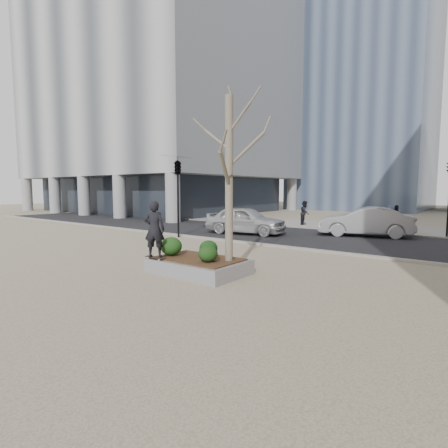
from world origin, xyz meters
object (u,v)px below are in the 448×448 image
Objects in this scene: planter at (199,266)px; skateboarder at (154,229)px; skateboard at (155,258)px; police_car at (245,220)px.

skateboarder is at bearing -141.88° from planter.
skateboarder is at bearing 0.00° from skateboard.
skateboarder is 0.37× the size of police_car.
police_car is (-4.31, 9.06, 0.62)m from planter.
skateboard is 0.16× the size of police_car.
skateboarder is 10.44m from police_car.
skateboard is (-1.10, -0.86, 0.26)m from planter.
planter is at bearing -174.68° from skateboarder.
planter is 1.66× the size of skateboarder.
police_car is at bearing -104.88° from skateboarder.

